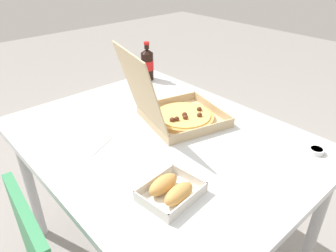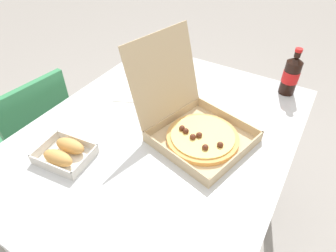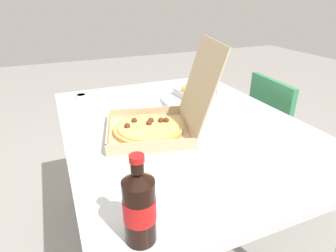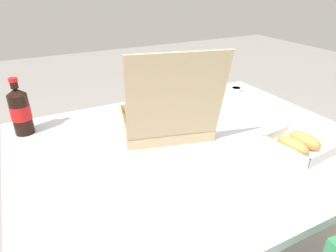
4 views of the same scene
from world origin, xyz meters
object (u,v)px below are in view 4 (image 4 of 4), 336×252
(pizza_box_open, at_px, (165,119))
(paper_menu, at_px, (186,203))
(cola_bottle, at_px, (20,111))
(dipping_sauce_cup, at_px, (236,89))
(bread_side_box, at_px, (298,144))

(pizza_box_open, height_order, paper_menu, pizza_box_open)
(pizza_box_open, xyz_separation_m, cola_bottle, (0.50, -0.23, 0.04))
(cola_bottle, bearing_deg, dipping_sauce_cup, -179.95)
(pizza_box_open, xyz_separation_m, bread_side_box, (-0.35, 0.35, -0.02))
(cola_bottle, distance_m, dipping_sauce_cup, 1.05)
(paper_menu, xyz_separation_m, dipping_sauce_cup, (-0.68, -0.64, 0.01))
(pizza_box_open, relative_size, dipping_sauce_cup, 8.71)
(cola_bottle, relative_size, dipping_sauce_cup, 4.00)
(cola_bottle, xyz_separation_m, dipping_sauce_cup, (-1.04, -0.00, -0.08))
(paper_menu, relative_size, dipping_sauce_cup, 3.75)
(dipping_sauce_cup, bearing_deg, bread_side_box, 71.40)
(pizza_box_open, relative_size, cola_bottle, 2.18)
(pizza_box_open, relative_size, paper_menu, 2.32)
(bread_side_box, relative_size, cola_bottle, 0.92)
(dipping_sauce_cup, bearing_deg, paper_menu, 43.22)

